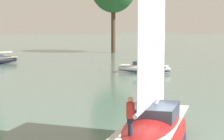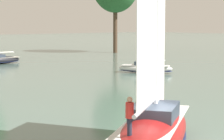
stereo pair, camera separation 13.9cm
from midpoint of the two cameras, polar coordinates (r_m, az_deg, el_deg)
sailboat_main at (r=21.23m, az=5.50°, el=-7.58°), size 10.62×8.45×14.76m
sailboat_moored_near_marina at (r=68.21m, az=-14.40°, el=1.32°), size 6.96×2.40×9.43m
sailboat_moored_far_slip at (r=54.34m, az=4.43°, el=0.30°), size 5.46×6.71×9.41m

